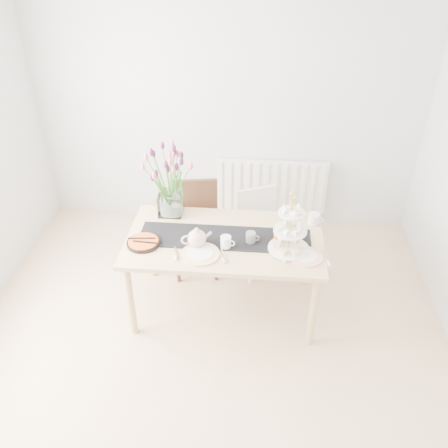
# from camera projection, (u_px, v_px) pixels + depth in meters

# --- Properties ---
(room_shell) EXTENTS (4.50, 4.50, 4.50)m
(room_shell) POSITION_uv_depth(u_px,v_px,m) (197.00, 234.00, 2.95)
(room_shell) COLOR tan
(room_shell) RESTS_ON ground
(radiator) EXTENTS (1.20, 0.08, 0.60)m
(radiator) POSITION_uv_depth(u_px,v_px,m) (271.00, 186.00, 5.20)
(radiator) COLOR white
(radiator) RESTS_ON room_shell
(dining_table) EXTENTS (1.60, 0.90, 0.75)m
(dining_table) POSITION_uv_depth(u_px,v_px,m) (225.00, 246.00, 3.91)
(dining_table) COLOR tan
(dining_table) RESTS_ON ground
(chair_brown) EXTENTS (0.51, 0.51, 0.89)m
(chair_brown) POSITION_uv_depth(u_px,v_px,m) (195.00, 220.00, 4.50)
(chair_brown) COLOR #372214
(chair_brown) RESTS_ON ground
(chair_white) EXTENTS (0.53, 0.53, 0.81)m
(chair_white) POSITION_uv_depth(u_px,v_px,m) (259.00, 224.00, 4.54)
(chair_white) COLOR silver
(chair_white) RESTS_ON ground
(table_runner) EXTENTS (1.40, 0.35, 0.01)m
(table_runner) POSITION_uv_depth(u_px,v_px,m) (225.00, 238.00, 3.86)
(table_runner) COLOR black
(table_runner) RESTS_ON dining_table
(tulip_vase) EXTENTS (0.73, 0.73, 0.63)m
(tulip_vase) POSITION_uv_depth(u_px,v_px,m) (169.00, 172.00, 3.96)
(tulip_vase) COLOR silver
(tulip_vase) RESTS_ON dining_table
(cake_stand) EXTENTS (0.32, 0.32, 0.47)m
(cake_stand) POSITION_uv_depth(u_px,v_px,m) (290.00, 236.00, 3.65)
(cake_stand) COLOR gold
(cake_stand) RESTS_ON dining_table
(teapot) EXTENTS (0.30, 0.27, 0.16)m
(teapot) POSITION_uv_depth(u_px,v_px,m) (197.00, 238.00, 3.73)
(teapot) COLOR silver
(teapot) RESTS_ON dining_table
(cream_jug) EXTENTS (0.12, 0.12, 0.10)m
(cream_jug) POSITION_uv_depth(u_px,v_px,m) (314.00, 219.00, 4.01)
(cream_jug) COLOR silver
(cream_jug) RESTS_ON dining_table
(tart_tin) EXTENTS (0.27, 0.27, 0.03)m
(tart_tin) POSITION_uv_depth(u_px,v_px,m) (143.00, 243.00, 3.79)
(tart_tin) COLOR black
(tart_tin) RESTS_ON dining_table
(mug_grey) EXTENTS (0.08, 0.08, 0.09)m
(mug_grey) POSITION_uv_depth(u_px,v_px,m) (251.00, 238.00, 3.79)
(mug_grey) COLOR slate
(mug_grey) RESTS_ON dining_table
(mug_white) EXTENTS (0.10, 0.10, 0.10)m
(mug_white) POSITION_uv_depth(u_px,v_px,m) (226.00, 242.00, 3.73)
(mug_white) COLOR white
(mug_white) RESTS_ON dining_table
(mug_orange) EXTENTS (0.10, 0.10, 0.09)m
(mug_orange) POSITION_uv_depth(u_px,v_px,m) (279.00, 235.00, 3.82)
(mug_orange) COLOR orange
(mug_orange) RESTS_ON dining_table
(plate_left) EXTENTS (0.39, 0.39, 0.02)m
(plate_left) POSITION_uv_depth(u_px,v_px,m) (200.00, 254.00, 3.67)
(plate_left) COLOR white
(plate_left) RESTS_ON dining_table
(plate_right) EXTENTS (0.30, 0.30, 0.01)m
(plate_right) POSITION_uv_depth(u_px,v_px,m) (306.00, 257.00, 3.65)
(plate_right) COLOR white
(plate_right) RESTS_ON dining_table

